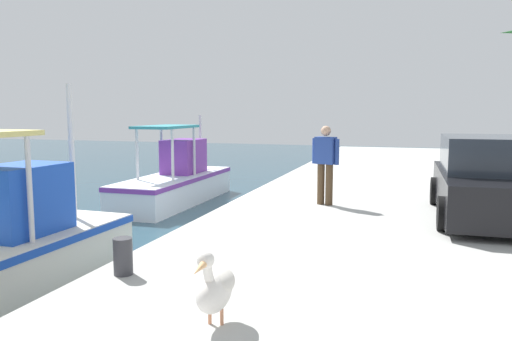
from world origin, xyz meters
name	(u,v)px	position (x,y,z in m)	size (l,w,h in m)	color
quay_pier	(465,229)	(0.00, -5.00, 0.40)	(36.00, 10.00, 0.80)	#B2B2AD
fishing_boat_third	(176,182)	(2.93, 3.09, 0.66)	(5.47, 1.66, 2.71)	white
pelican	(214,286)	(-6.70, -2.12, 1.20)	(0.96, 0.43, 0.82)	tan
fisherman_standing	(325,161)	(-0.21, -2.10, 1.77)	(0.35, 0.61, 1.73)	#4C3823
parked_car	(486,181)	(-0.65, -5.27, 1.52)	(4.12, 1.91, 1.57)	black
mooring_bollard_second	(123,256)	(-5.64, -0.45, 1.03)	(0.24, 0.24, 0.47)	#333338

